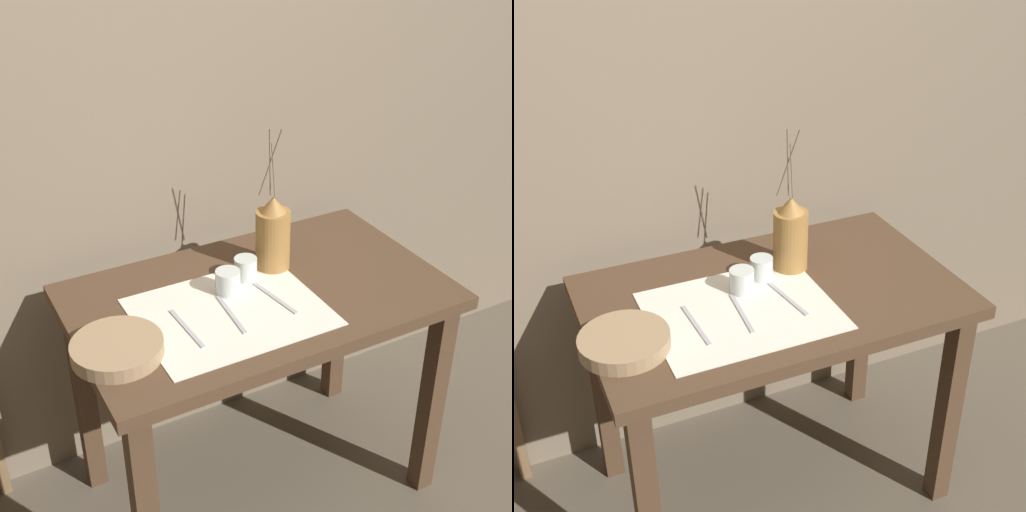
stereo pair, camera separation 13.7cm
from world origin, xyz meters
TOP-DOWN VIEW (x-y plane):
  - ground_plane at (0.00, 0.00)m, footprint 12.00×12.00m
  - stone_wall_back at (0.00, 0.44)m, footprint 7.00×0.06m
  - wooden_table at (0.00, 0.00)m, footprint 1.08×0.66m
  - linen_cloth at (-0.12, -0.06)m, footprint 0.51×0.41m
  - pitcher_with_flowers at (0.11, 0.10)m, footprint 0.10×0.10m
  - wooden_bowl at (-0.46, -0.09)m, footprint 0.24×0.24m
  - glass_tumbler_near at (-0.08, 0.03)m, footprint 0.07×0.07m
  - glass_tumbler_far at (-0.00, 0.08)m, footprint 0.07×0.07m
  - fork_outer at (-0.26, -0.08)m, footprint 0.02×0.20m
  - fork_inner at (-0.13, -0.07)m, footprint 0.03×0.20m
  - knife_center at (0.02, -0.06)m, footprint 0.04×0.20m

SIDE VIEW (x-z plane):
  - ground_plane at x=0.00m, z-range 0.00..0.00m
  - wooden_table at x=0.00m, z-range 0.26..1.03m
  - linen_cloth at x=-0.12m, z-range 0.77..0.77m
  - fork_outer at x=-0.26m, z-range 0.77..0.78m
  - fork_inner at x=-0.13m, z-range 0.77..0.78m
  - knife_center at x=0.02m, z-range 0.77..0.78m
  - wooden_bowl at x=-0.46m, z-range 0.77..0.81m
  - glass_tumbler_far at x=0.00m, z-range 0.77..0.84m
  - glass_tumbler_near at x=-0.08m, z-range 0.77..0.85m
  - pitcher_with_flowers at x=0.11m, z-range 0.66..1.11m
  - stone_wall_back at x=0.00m, z-range 0.00..2.40m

